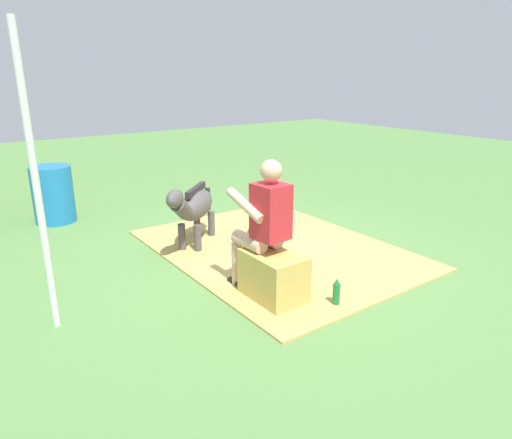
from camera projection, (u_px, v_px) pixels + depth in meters
ground_plane at (267, 255)px, 5.49m from camera, size 24.00×24.00×0.00m
hay_patch at (276, 249)px, 5.65m from camera, size 3.32×2.48×0.02m
hay_bale at (273, 276)px, 4.37m from camera, size 0.62×0.42×0.47m
person_seated at (263, 221)px, 4.33m from camera, size 0.67×0.43×1.35m
pony_standing at (194, 206)px, 5.62m from camera, size 1.03×1.09×0.88m
soda_bottle at (336, 293)px, 4.26m from camera, size 0.07×0.07×0.28m
water_barrel at (53, 194)px, 6.60m from camera, size 0.57×0.57×0.82m
tent_pole_left at (36, 186)px, 3.60m from camera, size 0.06×0.06×2.48m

